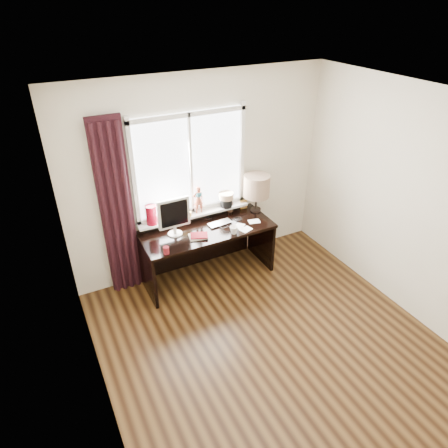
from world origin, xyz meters
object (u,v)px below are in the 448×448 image
laptop (220,223)px  mug (234,230)px  table_lamp (257,186)px  red_cup (166,250)px  monitor (174,215)px  desk (204,241)px

laptop → mug: (0.05, -0.28, 0.04)m
mug → table_lamp: bearing=35.3°
mug → table_lamp: size_ratio=0.20×
laptop → red_cup: 0.90m
laptop → monitor: 0.66m
mug → desk: size_ratio=0.06×
table_lamp → laptop: bearing=-169.7°
monitor → desk: bearing=6.3°
mug → desk: (-0.25, 0.36, -0.30)m
laptop → desk: bearing=154.4°
monitor → table_lamp: bearing=3.6°
red_cup → laptop: bearing=20.2°
mug → red_cup: bearing=-178.0°
desk → table_lamp: table_lamp is taller
laptop → desk: (-0.20, 0.08, -0.26)m
mug → monitor: (-0.66, 0.31, 0.23)m
mug → red_cup: mug is taller
red_cup → table_lamp: table_lamp is taller
laptop → monitor: size_ratio=0.64×
laptop → table_lamp: table_lamp is taller
mug → monitor: size_ratio=0.21×
mug → desk: mug is taller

